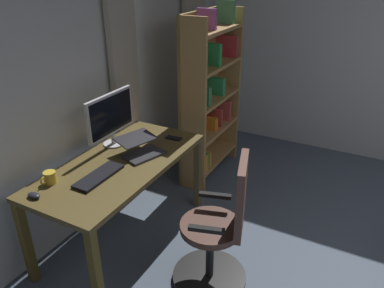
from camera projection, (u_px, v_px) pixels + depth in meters
back_room_partition at (81, 73)px, 3.10m from camera, size 4.92×0.10×2.73m
curtain_left_panel at (194, 56)px, 4.60m from camera, size 0.49×0.06×2.31m
curtain_right_panel at (126, 85)px, 3.50m from camera, size 0.36×0.06×2.31m
desk at (121, 172)px, 3.01m from camera, size 1.54×0.73×0.76m
office_chair at (220, 231)px, 2.64m from camera, size 0.56×0.56×1.05m
computer_monitor at (111, 116)px, 3.15m from camera, size 0.56×0.18×0.46m
computer_keyboard at (99, 176)px, 2.75m from camera, size 0.42×0.15×0.02m
laptop at (141, 149)px, 3.07m from camera, size 0.40×0.39×0.14m
computer_mouse at (34, 195)px, 2.51m from camera, size 0.06×0.10×0.04m
cell_phone_by_monitor at (174, 138)px, 3.36m from camera, size 0.08×0.15×0.01m
mug_tea at (50, 178)px, 2.67m from camera, size 0.13×0.09×0.09m
bookshelf at (207, 97)px, 3.99m from camera, size 0.92×0.30×1.85m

